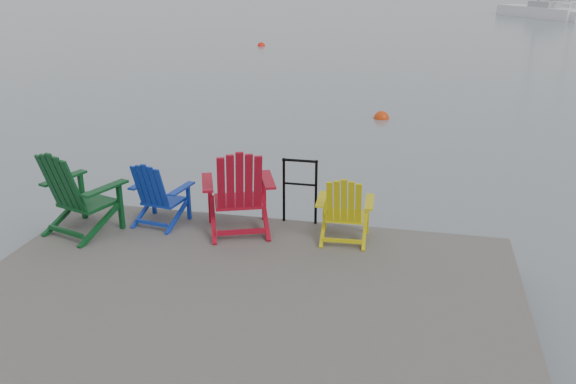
% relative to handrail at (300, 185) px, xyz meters
% --- Properties ---
extents(ground, '(400.00, 400.00, 0.00)m').
position_rel_handrail_xyz_m(ground, '(-0.25, -2.45, -1.04)').
color(ground, slate).
rests_on(ground, ground).
extents(dock, '(6.00, 5.00, 1.40)m').
position_rel_handrail_xyz_m(dock, '(-0.25, -2.45, -0.69)').
color(dock, '#322F2C').
rests_on(dock, ground).
extents(handrail, '(0.48, 0.04, 0.90)m').
position_rel_handrail_xyz_m(handrail, '(0.00, 0.00, 0.00)').
color(handrail, black).
rests_on(handrail, dock).
extents(chair_green, '(1.08, 1.03, 1.14)m').
position_rel_handrail_xyz_m(chair_green, '(-2.72, -0.96, 0.03)').
color(chair_green, '#0B3C18').
rests_on(chair_green, dock).
extents(chair_blue, '(0.79, 0.75, 0.90)m').
position_rel_handrail_xyz_m(chair_blue, '(-1.84, -0.47, -0.09)').
color(chair_blue, '#0F2C9B').
rests_on(chair_blue, dock).
extents(chair_red, '(1.11, 1.07, 1.16)m').
position_rel_handrail_xyz_m(chair_red, '(-0.70, -0.49, 0.04)').
color(chair_red, maroon).
rests_on(chair_red, dock).
extents(chair_yellow, '(0.74, 0.69, 0.89)m').
position_rel_handrail_xyz_m(chair_yellow, '(0.67, -0.47, -0.09)').
color(chair_yellow, '#C5B50A').
rests_on(chair_yellow, dock).
extents(sailboat_near, '(5.74, 7.28, 10.41)m').
position_rel_handrail_xyz_m(sailboat_near, '(10.07, 44.49, -0.69)').
color(sailboat_near, white).
rests_on(sailboat_near, ground).
extents(sailboat_mid, '(5.47, 8.80, 11.87)m').
position_rel_handrail_xyz_m(sailboat_mid, '(14.63, 55.72, -0.69)').
color(sailboat_mid, silver).
rests_on(sailboat_mid, ground).
extents(buoy_a, '(0.41, 0.41, 0.41)m').
position_rel_handrail_xyz_m(buoy_a, '(0.52, 8.40, -1.04)').
color(buoy_a, red).
rests_on(buoy_a, ground).
extents(buoy_b, '(0.38, 0.38, 0.38)m').
position_rel_handrail_xyz_m(buoy_b, '(-6.52, 22.68, -1.04)').
color(buoy_b, red).
rests_on(buoy_b, ground).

